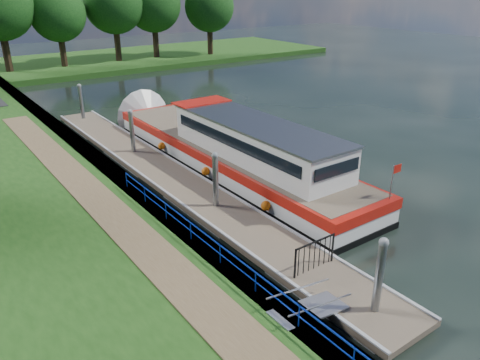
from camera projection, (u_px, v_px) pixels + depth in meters
ground at (361, 311)px, 15.02m from camera, size 160.00×160.00×0.00m
bank_edge at (108, 174)px, 24.68m from camera, size 1.10×90.00×0.78m
far_bank at (110, 61)px, 60.14m from camera, size 60.00×18.00×0.60m
footpath at (129, 230)px, 18.30m from camera, size 1.60×40.00×0.05m
blue_fence at (237, 262)px, 15.26m from camera, size 0.04×18.04×0.72m
pontoon at (170, 178)px, 24.64m from camera, size 2.50×30.00×0.56m
mooring_piles at (168, 159)px, 24.21m from camera, size 0.30×27.30×3.55m
gangway at (309, 309)px, 14.15m from camera, size 2.58×1.00×0.92m
gate_panel at (315, 251)px, 16.21m from camera, size 1.85×0.05×1.15m
barge at (224, 148)px, 26.34m from camera, size 4.36×21.15×4.78m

